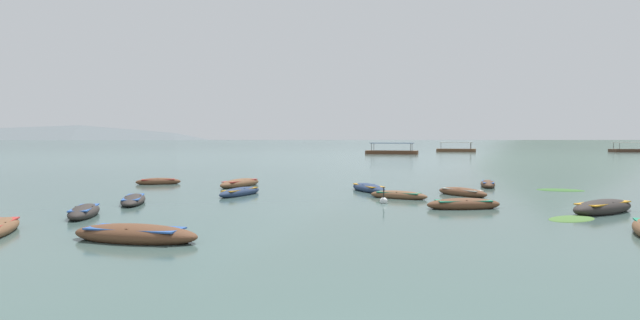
{
  "coord_description": "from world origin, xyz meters",
  "views": [
    {
      "loc": [
        -0.96,
        -6.4,
        3.31
      ],
      "look_at": [
        1.26,
        50.19,
        0.92
      ],
      "focal_mm": 29.05,
      "sensor_mm": 36.0,
      "label": 1
    }
  ],
  "objects_px": {
    "rowboat_2": "(84,212)",
    "rowboat_13": "(133,200)",
    "ferry_2": "(392,152)",
    "rowboat_11": "(399,195)",
    "ferry_0": "(631,150)",
    "rowboat_6": "(488,184)",
    "ferry_1": "(456,150)",
    "rowboat_5": "(240,183)",
    "rowboat_10": "(158,182)",
    "rowboat_0": "(135,234)",
    "rowboat_12": "(369,188)",
    "rowboat_3": "(464,204)",
    "mooring_buoy": "(384,201)",
    "rowboat_1": "(603,208)",
    "rowboat_8": "(462,192)",
    "rowboat_4": "(240,192)"
  },
  "relations": [
    {
      "from": "rowboat_4",
      "to": "rowboat_13",
      "type": "xyz_separation_m",
      "value": [
        -5.03,
        -3.43,
        -0.02
      ]
    },
    {
      "from": "mooring_buoy",
      "to": "rowboat_10",
      "type": "bearing_deg",
      "value": 141.65
    },
    {
      "from": "rowboat_6",
      "to": "ferry_1",
      "type": "xyz_separation_m",
      "value": [
        25.62,
        91.28,
        0.27
      ]
    },
    {
      "from": "rowboat_4",
      "to": "rowboat_10",
      "type": "relative_size",
      "value": 1.18
    },
    {
      "from": "rowboat_11",
      "to": "ferry_2",
      "type": "xyz_separation_m",
      "value": [
        13.9,
        79.73,
        0.28
      ]
    },
    {
      "from": "rowboat_4",
      "to": "ferry_2",
      "type": "xyz_separation_m",
      "value": [
        22.81,
        77.88,
        0.27
      ]
    },
    {
      "from": "ferry_2",
      "to": "rowboat_11",
      "type": "bearing_deg",
      "value": -99.89
    },
    {
      "from": "rowboat_8",
      "to": "rowboat_1",
      "type": "bearing_deg",
      "value": -60.17
    },
    {
      "from": "rowboat_6",
      "to": "rowboat_12",
      "type": "height_order",
      "value": "rowboat_12"
    },
    {
      "from": "rowboat_8",
      "to": "ferry_2",
      "type": "xyz_separation_m",
      "value": [
        9.93,
        78.45,
        0.27
      ]
    },
    {
      "from": "ferry_1",
      "to": "mooring_buoy",
      "type": "distance_m",
      "value": 105.59
    },
    {
      "from": "rowboat_3",
      "to": "rowboat_6",
      "type": "relative_size",
      "value": 1.09
    },
    {
      "from": "rowboat_1",
      "to": "rowboat_11",
      "type": "distance_m",
      "value": 9.93
    },
    {
      "from": "rowboat_1",
      "to": "ferry_1",
      "type": "relative_size",
      "value": 0.43
    },
    {
      "from": "rowboat_8",
      "to": "ferry_1",
      "type": "distance_m",
      "value": 100.83
    },
    {
      "from": "rowboat_13",
      "to": "ferry_0",
      "type": "relative_size",
      "value": 0.45
    },
    {
      "from": "rowboat_3",
      "to": "mooring_buoy",
      "type": "bearing_deg",
      "value": 147.85
    },
    {
      "from": "rowboat_5",
      "to": "rowboat_13",
      "type": "bearing_deg",
      "value": -115.72
    },
    {
      "from": "rowboat_10",
      "to": "rowboat_13",
      "type": "bearing_deg",
      "value": -81.2
    },
    {
      "from": "rowboat_4",
      "to": "rowboat_12",
      "type": "bearing_deg",
      "value": 14.98
    },
    {
      "from": "rowboat_0",
      "to": "rowboat_12",
      "type": "distance_m",
      "value": 18.14
    },
    {
      "from": "rowboat_6",
      "to": "rowboat_3",
      "type": "bearing_deg",
      "value": -115.48
    },
    {
      "from": "rowboat_6",
      "to": "rowboat_10",
      "type": "relative_size",
      "value": 1.02
    },
    {
      "from": "rowboat_12",
      "to": "rowboat_13",
      "type": "height_order",
      "value": "rowboat_12"
    },
    {
      "from": "rowboat_3",
      "to": "rowboat_12",
      "type": "height_order",
      "value": "rowboat_3"
    },
    {
      "from": "rowboat_2",
      "to": "rowboat_6",
      "type": "distance_m",
      "value": 25.33
    },
    {
      "from": "rowboat_2",
      "to": "rowboat_13",
      "type": "height_order",
      "value": "rowboat_2"
    },
    {
      "from": "rowboat_10",
      "to": "rowboat_11",
      "type": "xyz_separation_m",
      "value": [
        15.64,
        -9.38,
        -0.01
      ]
    },
    {
      "from": "rowboat_0",
      "to": "rowboat_3",
      "type": "bearing_deg",
      "value": 29.0
    },
    {
      "from": "rowboat_8",
      "to": "rowboat_11",
      "type": "bearing_deg",
      "value": -162.17
    },
    {
      "from": "rowboat_13",
      "to": "ferry_1",
      "type": "bearing_deg",
      "value": 64.71
    },
    {
      "from": "rowboat_8",
      "to": "ferry_0",
      "type": "bearing_deg",
      "value": 52.54
    },
    {
      "from": "rowboat_4",
      "to": "rowboat_13",
      "type": "height_order",
      "value": "rowboat_4"
    },
    {
      "from": "rowboat_11",
      "to": "rowboat_2",
      "type": "bearing_deg",
      "value": -157.71
    },
    {
      "from": "rowboat_10",
      "to": "ferry_0",
      "type": "relative_size",
      "value": 0.35
    },
    {
      "from": "mooring_buoy",
      "to": "rowboat_5",
      "type": "bearing_deg",
      "value": 131.17
    },
    {
      "from": "rowboat_11",
      "to": "rowboat_13",
      "type": "bearing_deg",
      "value": -173.52
    },
    {
      "from": "rowboat_10",
      "to": "rowboat_0",
      "type": "bearing_deg",
      "value": -76.78
    },
    {
      "from": "rowboat_13",
      "to": "rowboat_10",
      "type": "bearing_deg",
      "value": 98.8
    },
    {
      "from": "rowboat_3",
      "to": "rowboat_12",
      "type": "xyz_separation_m",
      "value": [
        -3.41,
        8.17,
        -0.01
      ]
    },
    {
      "from": "rowboat_8",
      "to": "rowboat_13",
      "type": "height_order",
      "value": "rowboat_8"
    },
    {
      "from": "rowboat_3",
      "to": "rowboat_4",
      "type": "height_order",
      "value": "rowboat_3"
    },
    {
      "from": "rowboat_6",
      "to": "ferry_1",
      "type": "relative_size",
      "value": 0.34
    },
    {
      "from": "rowboat_6",
      "to": "rowboat_4",
      "type": "bearing_deg",
      "value": -163.96
    },
    {
      "from": "rowboat_12",
      "to": "ferry_0",
      "type": "relative_size",
      "value": 0.44
    },
    {
      "from": "rowboat_13",
      "to": "ferry_2",
      "type": "xyz_separation_m",
      "value": [
        27.84,
        81.31,
        0.28
      ]
    },
    {
      "from": "rowboat_3",
      "to": "mooring_buoy",
      "type": "xyz_separation_m",
      "value": [
        -3.44,
        2.16,
        -0.1
      ]
    },
    {
      "from": "rowboat_5",
      "to": "rowboat_8",
      "type": "distance_m",
      "value": 14.9
    },
    {
      "from": "ferry_0",
      "to": "rowboat_11",
      "type": "bearing_deg",
      "value": -128.6
    },
    {
      "from": "rowboat_5",
      "to": "rowboat_2",
      "type": "bearing_deg",
      "value": -110.49
    }
  ]
}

